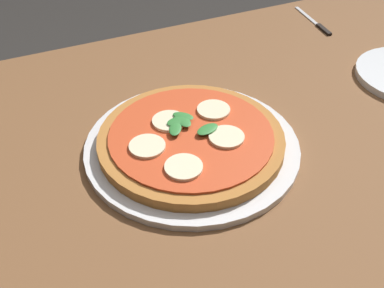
# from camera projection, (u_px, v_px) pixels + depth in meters

# --- Properties ---
(dining_table) EXTENTS (1.50, 0.94, 0.74)m
(dining_table) POSITION_uv_depth(u_px,v_px,m) (200.00, 194.00, 0.81)
(dining_table) COLOR brown
(dining_table) RESTS_ON ground_plane
(serving_tray) EXTENTS (0.36, 0.36, 0.01)m
(serving_tray) POSITION_uv_depth(u_px,v_px,m) (192.00, 146.00, 0.75)
(serving_tray) COLOR silver
(serving_tray) RESTS_ON dining_table
(pizza) EXTENTS (0.31, 0.31, 0.03)m
(pizza) POSITION_uv_depth(u_px,v_px,m) (191.00, 138.00, 0.74)
(pizza) COLOR #B27033
(pizza) RESTS_ON serving_tray
(knife) EXTENTS (0.03, 0.17, 0.01)m
(knife) POSITION_uv_depth(u_px,v_px,m) (317.00, 24.00, 1.13)
(knife) COLOR black
(knife) RESTS_ON dining_table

